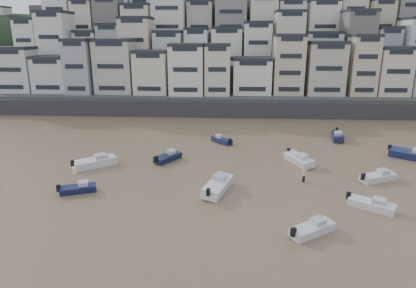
# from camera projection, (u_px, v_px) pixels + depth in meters

# --- Properties ---
(harbor_wall) EXTENTS (140.00, 3.00, 3.50)m
(harbor_wall) POSITION_uv_depth(u_px,v_px,m) (246.00, 109.00, 81.42)
(harbor_wall) COLOR #38383A
(harbor_wall) RESTS_ON ground
(hillside) EXTENTS (141.04, 66.00, 50.00)m
(hillside) POSITION_uv_depth(u_px,v_px,m) (258.00, 49.00, 116.05)
(hillside) COLOR #4C4C47
(hillside) RESTS_ON ground
(boat_a) EXTENTS (5.04, 4.19, 1.36)m
(boat_a) POSITION_uv_depth(u_px,v_px,m) (312.00, 227.00, 33.74)
(boat_a) COLOR silver
(boat_a) RESTS_ON ground
(boat_b) EXTENTS (5.13, 4.18, 1.38)m
(boat_b) POSITION_uv_depth(u_px,v_px,m) (372.00, 203.00, 38.57)
(boat_b) COLOR silver
(boat_b) RESTS_ON ground
(boat_c) EXTENTS (4.01, 7.07, 1.83)m
(boat_c) POSITION_uv_depth(u_px,v_px,m) (218.00, 184.00, 42.88)
(boat_c) COLOR white
(boat_c) RESTS_ON ground
(boat_d) EXTENTS (5.37, 3.64, 1.40)m
(boat_d) POSITION_uv_depth(u_px,v_px,m) (378.00, 176.00, 46.00)
(boat_d) COLOR silver
(boat_d) RESTS_ON ground
(boat_e) EXTENTS (4.11, 6.16, 1.60)m
(boat_e) POSITION_uv_depth(u_px,v_px,m) (299.00, 158.00, 52.05)
(boat_e) COLOR silver
(boat_e) RESTS_ON ground
(boat_f) EXTENTS (4.16, 5.17, 1.39)m
(boat_f) POSITION_uv_depth(u_px,v_px,m) (168.00, 156.00, 53.33)
(boat_f) COLOR #121A3A
(boat_f) RESTS_ON ground
(boat_g) EXTENTS (6.44, 5.68, 1.77)m
(boat_g) POSITION_uv_depth(u_px,v_px,m) (412.00, 153.00, 53.94)
(boat_g) COLOR #162045
(boat_g) RESTS_ON ground
(boat_h) EXTENTS (4.16, 4.32, 1.23)m
(boat_h) POSITION_uv_depth(u_px,v_px,m) (222.00, 139.00, 62.23)
(boat_h) COLOR #151D42
(boat_h) RESTS_ON ground
(boat_i) EXTENTS (2.99, 6.13, 1.60)m
(boat_i) POSITION_uv_depth(u_px,v_px,m) (338.00, 135.00, 64.20)
(boat_i) COLOR #14193E
(boat_i) RESTS_ON ground
(boat_j) EXTENTS (4.64, 2.92, 1.20)m
(boat_j) POSITION_uv_depth(u_px,v_px,m) (78.00, 188.00, 42.65)
(boat_j) COLOR #151943
(boat_j) RESTS_ON ground
(boat_k) EXTENTS (6.27, 5.61, 1.74)m
(boat_k) POSITION_uv_depth(u_px,v_px,m) (95.00, 161.00, 50.97)
(boat_k) COLOR silver
(boat_k) RESTS_ON ground
(person_pink) EXTENTS (0.44, 0.44, 1.74)m
(person_pink) POSITION_uv_depth(u_px,v_px,m) (304.00, 175.00, 45.64)
(person_pink) COLOR #DF9DAD
(person_pink) RESTS_ON ground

